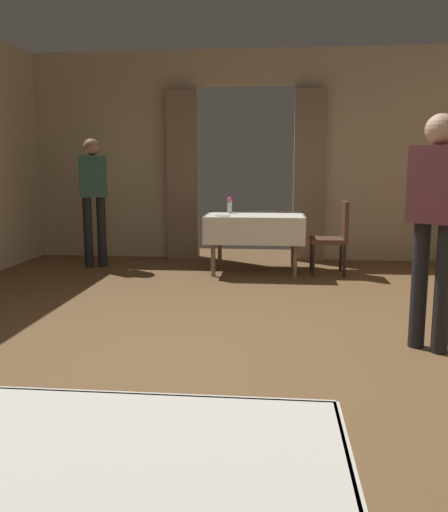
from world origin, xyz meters
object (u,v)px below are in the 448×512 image
dining_table_mid (255,222)px  flower_vase_mid (230,205)px  person_waiter_by_doorway (93,192)px  person_diner_standing_aside (436,213)px  chair_mid_right (335,234)px  plate_mid_b (223,216)px

dining_table_mid → flower_vase_mid: 0.41m
flower_vase_mid → person_waiter_by_doorway: person_waiter_by_doorway is taller
person_waiter_by_doorway → person_diner_standing_aside: 4.70m
dining_table_mid → person_waiter_by_doorway: size_ratio=0.72×
flower_vase_mid → person_waiter_by_doorway: size_ratio=0.12×
chair_mid_right → person_diner_standing_aside: person_diner_standing_aside is taller
flower_vase_mid → person_diner_standing_aside: 3.47m
dining_table_mid → plate_mid_b: plate_mid_b is taller
dining_table_mid → person_diner_standing_aside: (1.41, -2.92, 0.38)m
plate_mid_b → person_waiter_by_doorway: person_waiter_by_doorway is taller
flower_vase_mid → plate_mid_b: 0.41m
chair_mid_right → flower_vase_mid: flower_vase_mid is taller
chair_mid_right → flower_vase_mid: (-1.35, 0.18, 0.35)m
person_waiter_by_doorway → person_diner_standing_aside: (3.59, -3.03, 0.00)m
dining_table_mid → person_diner_standing_aside: 3.27m
person_waiter_by_doorway → chair_mid_right: bearing=-3.8°
person_diner_standing_aside → flower_vase_mid: bearing=120.3°
plate_mid_b → person_diner_standing_aside: 3.17m
plate_mid_b → person_diner_standing_aside: bearing=-55.3°
plate_mid_b → person_diner_standing_aside: person_diner_standing_aside is taller
chair_mid_right → person_diner_standing_aside: (0.40, -2.82, 0.51)m
dining_table_mid → plate_mid_b: (-0.39, -0.32, 0.11)m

